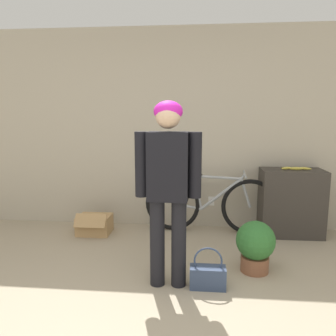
{
  "coord_description": "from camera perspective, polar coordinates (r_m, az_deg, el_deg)",
  "views": [
    {
      "loc": [
        0.36,
        -1.63,
        1.49
      ],
      "look_at": [
        0.11,
        1.07,
        1.05
      ],
      "focal_mm": 35.0,
      "sensor_mm": 36.0,
      "label": 1
    }
  ],
  "objects": [
    {
      "name": "side_shelf",
      "position": [
        4.37,
        20.63,
        -5.64
      ],
      "size": [
        0.75,
        0.41,
        0.83
      ],
      "color": "#38332D",
      "rests_on": "ground_plane"
    },
    {
      "name": "person",
      "position": [
        2.76,
        0.0,
        -1.72
      ],
      "size": [
        0.56,
        0.23,
        1.61
      ],
      "rotation": [
        0.0,
        0.0,
        -0.04
      ],
      "color": "black",
      "rests_on": "ground_plane"
    },
    {
      "name": "wall_back",
      "position": [
        4.34,
        0.48,
        6.7
      ],
      "size": [
        8.0,
        0.07,
        2.6
      ],
      "color": "#B7AD99",
      "rests_on": "ground_plane"
    },
    {
      "name": "banana",
      "position": [
        4.28,
        21.3,
        -0.07
      ],
      "size": [
        0.37,
        0.1,
        0.04
      ],
      "color": "#EAD64C",
      "rests_on": "side_shelf"
    },
    {
      "name": "handbag",
      "position": [
        3.01,
        6.94,
        -18.12
      ],
      "size": [
        0.31,
        0.14,
        0.37
      ],
      "color": "#334260",
      "rests_on": "ground_plane"
    },
    {
      "name": "cardboard_box",
      "position": [
        4.32,
        -12.68,
        -9.56
      ],
      "size": [
        0.41,
        0.39,
        0.29
      ],
      "color": "tan",
      "rests_on": "ground_plane"
    },
    {
      "name": "bicycle",
      "position": [
        4.21,
        7.39,
        -6.22
      ],
      "size": [
        1.69,
        0.46,
        0.78
      ],
      "rotation": [
        0.0,
        0.0,
        -0.08
      ],
      "color": "black",
      "rests_on": "ground_plane"
    },
    {
      "name": "potted_plant",
      "position": [
        3.31,
        14.98,
        -12.74
      ],
      "size": [
        0.37,
        0.37,
        0.5
      ],
      "color": "brown",
      "rests_on": "ground_plane"
    }
  ]
}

